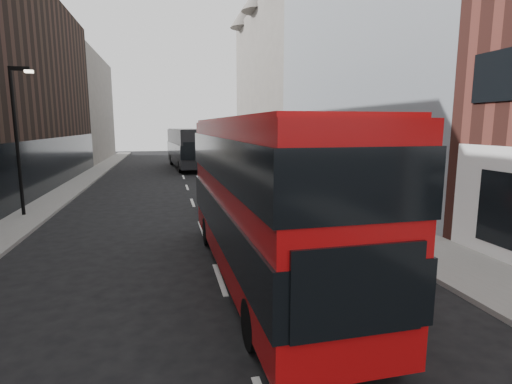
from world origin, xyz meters
TOP-DOWN VIEW (x-y plane):
  - sidewalk_right at (7.50, 25.00)m, footprint 3.00×80.00m
  - sidewalk_left at (-8.00, 25.00)m, footprint 2.00×80.00m
  - building_modern_block at (11.47, 21.00)m, footprint 5.03×22.00m
  - building_victorian at (11.38, 44.00)m, footprint 6.50×24.00m
  - building_left_mid at (-11.50, 30.00)m, footprint 5.00×24.00m
  - building_left_far at (-11.50, 52.00)m, footprint 5.00×20.00m
  - street_lamp at (-8.22, 18.00)m, footprint 1.06×0.22m
  - red_bus at (1.25, 7.87)m, footprint 2.94×11.58m
  - grey_bus at (0.80, 39.59)m, footprint 4.03×12.90m
  - car_a at (1.89, 15.74)m, footprint 1.61×3.71m
  - car_b at (1.68, 18.00)m, footprint 1.67×4.68m
  - car_c at (4.17, 28.24)m, footprint 2.17×4.70m

SIDE VIEW (x-z plane):
  - sidewalk_right at x=7.50m, z-range 0.00..0.15m
  - sidewalk_left at x=-8.00m, z-range 0.00..0.15m
  - car_a at x=1.89m, z-range 0.00..1.25m
  - car_c at x=4.17m, z-range 0.00..1.33m
  - car_b at x=1.68m, z-range 0.00..1.54m
  - grey_bus at x=0.80m, z-range 0.15..4.25m
  - red_bus at x=1.25m, z-range 0.26..4.91m
  - street_lamp at x=-8.22m, z-range 0.68..7.68m
  - building_left_far at x=-11.50m, z-range 0.00..13.00m
  - building_left_mid at x=-11.50m, z-range 0.00..14.00m
  - building_victorian at x=11.38m, z-range -0.84..20.16m
  - building_modern_block at x=11.47m, z-range -0.10..19.90m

